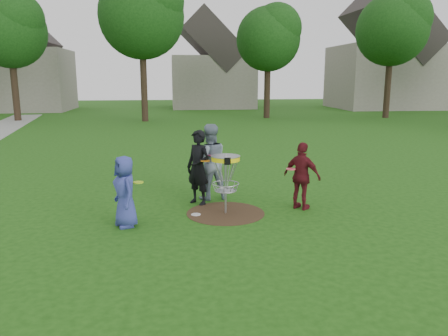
{
  "coord_description": "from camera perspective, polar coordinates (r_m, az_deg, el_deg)",
  "views": [
    {
      "loc": [
        -1.19,
        -9.54,
        3.09
      ],
      "look_at": [
        0.0,
        0.3,
        1.0
      ],
      "focal_mm": 35.0,
      "sensor_mm": 36.0,
      "label": 1
    }
  ],
  "objects": [
    {
      "name": "player_grey",
      "position": [
        11.05,
        -1.93,
        0.81
      ],
      "size": [
        1.03,
        0.85,
        1.93
      ],
      "primitive_type": "imported",
      "rotation": [
        0.0,
        0.0,
        3.28
      ],
      "color": "gray",
      "rests_on": "ground"
    },
    {
      "name": "ground",
      "position": [
        10.1,
        0.21,
        -5.91
      ],
      "size": [
        100.0,
        100.0,
        0.0
      ],
      "primitive_type": "plane",
      "color": "#19470F",
      "rests_on": "ground"
    },
    {
      "name": "held_discs",
      "position": [
        10.08,
        -1.38,
        0.23
      ],
      "size": [
        3.67,
        1.75,
        0.28
      ],
      "color": "#C4F41B",
      "rests_on": "ground"
    },
    {
      "name": "house_row",
      "position": [
        43.03,
        1.11,
        13.29
      ],
      "size": [
        44.5,
        10.65,
        11.62
      ],
      "color": "gray",
      "rests_on": "ground"
    },
    {
      "name": "disc_golf_basket",
      "position": [
        9.83,
        0.21,
        -0.25
      ],
      "size": [
        0.66,
        0.67,
        1.38
      ],
      "color": "#9EA0A5",
      "rests_on": "ground"
    },
    {
      "name": "player_black",
      "position": [
        10.63,
        -3.38,
        0.07
      ],
      "size": [
        0.78,
        0.78,
        1.83
      ],
      "primitive_type": "imported",
      "rotation": [
        0.0,
        0.0,
        -0.8
      ],
      "color": "black",
      "rests_on": "ground"
    },
    {
      "name": "disc_on_grass",
      "position": [
        9.98,
        -3.69,
        -6.09
      ],
      "size": [
        0.22,
        0.22,
        0.02
      ],
      "primitive_type": "cylinder",
      "color": "silver",
      "rests_on": "ground"
    },
    {
      "name": "dirt_patch",
      "position": [
        10.09,
        0.21,
        -5.89
      ],
      "size": [
        1.8,
        1.8,
        0.01
      ],
      "primitive_type": "cylinder",
      "color": "#47331E",
      "rests_on": "ground"
    },
    {
      "name": "player_maroon",
      "position": [
        10.37,
        10.15,
        -1.05
      ],
      "size": [
        0.93,
        0.94,
        1.6
      ],
      "primitive_type": "imported",
      "rotation": [
        0.0,
        0.0,
        2.35
      ],
      "color": "maroon",
      "rests_on": "ground"
    },
    {
      "name": "tree_row",
      "position": [
        30.41,
        -3.97,
        17.75
      ],
      "size": [
        51.2,
        17.42,
        9.9
      ],
      "color": "#38281C",
      "rests_on": "ground"
    },
    {
      "name": "player_blue",
      "position": [
        9.27,
        -12.8,
        -3.01
      ],
      "size": [
        0.74,
        0.86,
        1.5
      ],
      "primitive_type": "imported",
      "rotation": [
        0.0,
        0.0,
        -1.15
      ],
      "color": "#353E93",
      "rests_on": "ground"
    }
  ]
}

